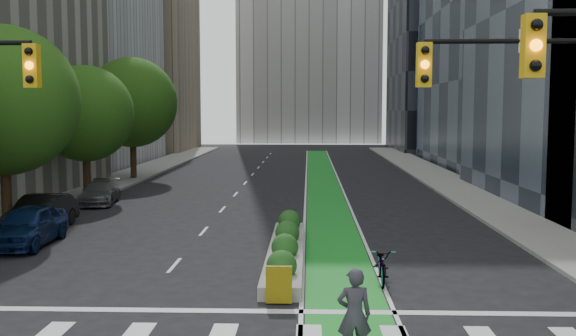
# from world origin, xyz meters

# --- Properties ---
(ground) EXTENTS (160.00, 160.00, 0.00)m
(ground) POSITION_xyz_m (0.00, 0.00, 0.00)
(ground) COLOR black
(ground) RESTS_ON ground
(sidewalk_left) EXTENTS (3.60, 90.00, 0.15)m
(sidewalk_left) POSITION_xyz_m (-11.80, 25.00, 0.07)
(sidewalk_left) COLOR gray
(sidewalk_left) RESTS_ON ground
(sidewalk_right) EXTENTS (3.60, 90.00, 0.15)m
(sidewalk_right) POSITION_xyz_m (11.80, 25.00, 0.07)
(sidewalk_right) COLOR gray
(sidewalk_right) RESTS_ON ground
(bike_lane_paint) EXTENTS (2.20, 70.00, 0.01)m
(bike_lane_paint) POSITION_xyz_m (3.00, 30.00, 0.01)
(bike_lane_paint) COLOR #1A9126
(bike_lane_paint) RESTS_ON ground
(building_tan_far) EXTENTS (14.00, 16.00, 26.00)m
(building_tan_far) POSITION_xyz_m (-20.00, 66.00, 13.00)
(building_tan_far) COLOR tan
(building_tan_far) RESTS_ON ground
(building_dark_end) EXTENTS (14.00, 18.00, 28.00)m
(building_dark_end) POSITION_xyz_m (20.00, 68.00, 14.00)
(building_dark_end) COLOR black
(building_dark_end) RESTS_ON ground
(tree_mid) EXTENTS (6.40, 6.40, 8.78)m
(tree_mid) POSITION_xyz_m (-11.00, 12.00, 5.57)
(tree_mid) COLOR black
(tree_mid) RESTS_ON ground
(tree_midfar) EXTENTS (5.60, 5.60, 7.76)m
(tree_midfar) POSITION_xyz_m (-11.00, 22.00, 4.95)
(tree_midfar) COLOR black
(tree_midfar) RESTS_ON ground
(tree_far) EXTENTS (6.60, 6.60, 9.00)m
(tree_far) POSITION_xyz_m (-11.00, 32.00, 5.69)
(tree_far) COLOR black
(tree_far) RESTS_ON ground
(median_planter) EXTENTS (1.20, 10.26, 1.10)m
(median_planter) POSITION_xyz_m (1.20, 7.04, 0.37)
(median_planter) COLOR gray
(median_planter) RESTS_ON ground
(bicycle) EXTENTS (0.81, 2.09, 1.08)m
(bicycle) POSITION_xyz_m (4.20, 4.11, 0.54)
(bicycle) COLOR gray
(bicycle) RESTS_ON ground
(cyclist) EXTENTS (0.75, 0.53, 1.97)m
(cyclist) POSITION_xyz_m (2.93, -2.00, 0.98)
(cyclist) COLOR #35323C
(cyclist) RESTS_ON ground
(parked_car_left_near) EXTENTS (1.97, 4.63, 1.56)m
(parked_car_left_near) POSITION_xyz_m (-8.72, 8.93, 0.78)
(parked_car_left_near) COLOR #0B1C44
(parked_car_left_near) RESTS_ON ground
(parked_car_left_mid) EXTENTS (1.68, 4.66, 1.53)m
(parked_car_left_mid) POSITION_xyz_m (-9.50, 11.97, 0.76)
(parked_car_left_mid) COLOR black
(parked_car_left_mid) RESTS_ON ground
(parked_car_left_far) EXTENTS (2.29, 4.51, 1.25)m
(parked_car_left_far) POSITION_xyz_m (-9.50, 19.73, 0.63)
(parked_car_left_far) COLOR #545759
(parked_car_left_far) RESTS_ON ground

